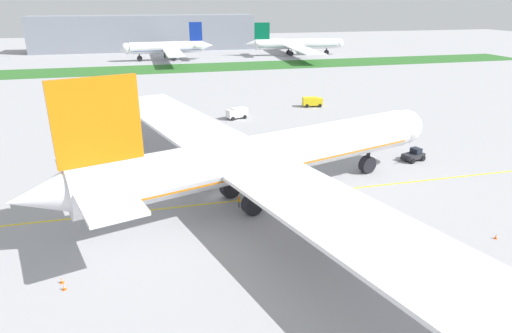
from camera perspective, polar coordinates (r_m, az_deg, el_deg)
ground_plane at (r=62.36m, az=-4.33°, el=-3.83°), size 600.00×600.00×0.00m
apron_taxi_line at (r=60.52m, az=-3.99°, el=-4.62°), size 280.00×0.36×0.01m
grass_median_strip at (r=182.43m, az=-11.40°, el=12.36°), size 320.00×24.00×0.10m
airliner_foreground at (r=58.49m, az=0.60°, el=1.24°), size 58.72×95.49×18.70m
pushback_tug at (r=80.13m, az=19.82°, el=1.42°), size 5.60×3.39×2.14m
ground_crew_wingwalker_port at (r=58.58m, az=-2.24°, el=-4.37°), size 0.35×0.59×1.71m
ground_crew_marshaller_front at (r=51.05m, az=16.39°, el=-9.40°), size 0.53×0.42×1.67m
traffic_cone_near_nose at (r=58.61m, az=28.74°, el=-7.98°), size 0.36×0.36×0.58m
traffic_cone_port_wing at (r=47.23m, az=-23.69°, el=-14.19°), size 0.36×0.36×0.58m
traffic_cone_starboard_wing at (r=48.29m, az=-23.93°, el=-13.40°), size 0.36×0.36×0.58m
service_truck_baggage_loader at (r=102.43m, az=-2.50°, el=6.99°), size 5.24×3.61×2.46m
service_truck_fuel_bowser at (r=115.05m, az=7.34°, el=8.39°), size 5.29×2.93×2.46m
parked_airliner_far_centre at (r=207.52m, az=-11.39°, el=14.90°), size 40.83×62.61×16.40m
parked_airliner_far_right at (r=223.56m, az=5.08°, el=15.55°), size 49.51×79.15×15.56m
terminal_building at (r=253.02m, az=-14.14°, el=16.50°), size 115.56×20.00×18.00m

